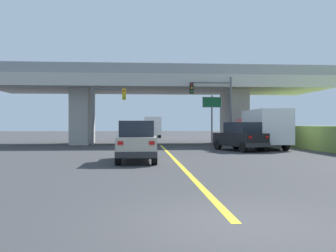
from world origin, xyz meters
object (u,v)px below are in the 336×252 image
at_px(box_truck, 263,128).
at_px(semi_truck_distant, 152,127).
at_px(suv_lead, 137,141).
at_px(suv_crossing, 240,137).
at_px(highway_sign, 212,108).
at_px(traffic_signal_nearside, 217,101).
at_px(traffic_signal_farside, 104,105).

height_order(box_truck, semi_truck_distant, semi_truck_distant).
distance_m(suv_lead, suv_crossing, 10.14).
bearing_deg(suv_crossing, box_truck, 24.20).
bearing_deg(suv_lead, highway_sign, 66.39).
xyz_separation_m(traffic_signal_nearside, semi_truck_distant, (-4.88, 23.09, -2.31)).
bearing_deg(highway_sign, suv_lead, -113.61).
bearing_deg(box_truck, suv_lead, -135.41).
bearing_deg(highway_sign, box_truck, -64.95).
xyz_separation_m(box_truck, semi_truck_distant, (-7.77, 26.45, 0.01)).
distance_m(box_truck, traffic_signal_farside, 13.37).
relative_size(suv_lead, traffic_signal_nearside, 0.78).
xyz_separation_m(box_truck, traffic_signal_nearside, (-2.89, 3.36, 2.32)).
bearing_deg(box_truck, traffic_signal_nearside, 130.68).
height_order(box_truck, traffic_signal_farside, traffic_signal_farside).
xyz_separation_m(suv_lead, highway_sign, (6.78, 15.51, 2.42)).
relative_size(suv_crossing, traffic_signal_nearside, 0.79).
relative_size(traffic_signal_farside, semi_truck_distant, 0.81).
bearing_deg(suv_crossing, traffic_signal_farside, 128.16).
distance_m(box_truck, highway_sign, 6.92).
bearing_deg(traffic_signal_nearside, suv_lead, -117.64).
bearing_deg(traffic_signal_nearside, semi_truck_distant, 101.93).
distance_m(traffic_signal_nearside, traffic_signal_farside, 9.74).
bearing_deg(semi_truck_distant, box_truck, -73.64).
bearing_deg(suv_lead, traffic_signal_farside, 102.54).
distance_m(suv_lead, highway_sign, 17.10).
height_order(traffic_signal_nearside, highway_sign, traffic_signal_nearside).
bearing_deg(semi_truck_distant, traffic_signal_nearside, -78.07).
xyz_separation_m(suv_lead, box_truck, (9.60, 9.47, 0.56)).
xyz_separation_m(suv_lead, traffic_signal_nearside, (6.71, 12.82, 2.89)).
bearing_deg(box_truck, suv_crossing, -135.77).
height_order(suv_lead, suv_crossing, same).
bearing_deg(highway_sign, suv_crossing, -87.05).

